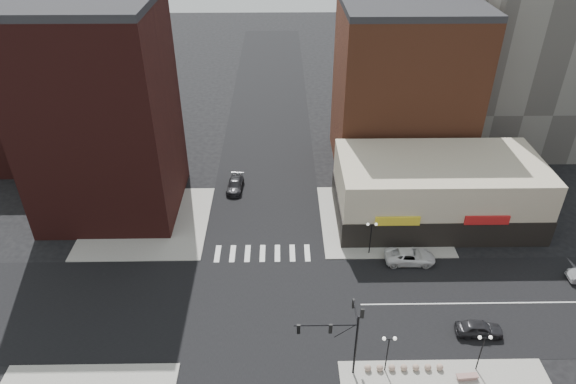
{
  "coord_description": "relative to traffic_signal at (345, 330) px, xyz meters",
  "views": [
    {
      "loc": [
        2.1,
        -37.11,
        37.4
      ],
      "look_at": [
        2.74,
        3.97,
        11.0
      ],
      "focal_mm": 32.0,
      "sensor_mm": 36.0,
      "label": 1
    }
  ],
  "objects": [
    {
      "name": "street_lamp_se_a",
      "position": [
        3.76,
        -0.17,
        -1.67
      ],
      "size": [
        1.22,
        0.32,
        4.16
      ],
      "color": "black",
      "rests_on": "sidewalk_se"
    },
    {
      "name": "building_ne_midrise",
      "position": [
        11.76,
        37.33,
        6.04
      ],
      "size": [
        18.0,
        15.0,
        22.0
      ],
      "primitive_type": "cube",
      "color": "brown",
      "rests_on": "ground"
    },
    {
      "name": "bollard_row",
      "position": [
        5.41,
        -0.17,
        -4.55
      ],
      "size": [
        6.89,
        0.59,
        0.59
      ],
      "color": "#A1806F",
      "rests_on": "sidewalk_se"
    },
    {
      "name": "ground",
      "position": [
        -7.24,
        7.83,
        -4.96
      ],
      "size": [
        240.0,
        240.0,
        0.0
      ],
      "primitive_type": "plane",
      "color": "black",
      "rests_on": "ground"
    },
    {
      "name": "road_ew",
      "position": [
        -7.24,
        7.83,
        -4.95
      ],
      "size": [
        200.0,
        14.0,
        0.02
      ],
      "primitive_type": "cube",
      "color": "black",
      "rests_on": "ground"
    },
    {
      "name": "street_lamp_se_b",
      "position": [
        11.76,
        -0.17,
        -1.67
      ],
      "size": [
        1.22,
        0.32,
        4.16
      ],
      "color": "black",
      "rests_on": "sidewalk_se"
    },
    {
      "name": "street_lamp_ne",
      "position": [
        4.76,
        15.83,
        -1.67
      ],
      "size": [
        1.22,
        0.32,
        4.16
      ],
      "color": "black",
      "rests_on": "sidewalk_ne"
    },
    {
      "name": "white_suv",
      "position": [
        9.04,
        14.33,
        -4.19
      ],
      "size": [
        5.6,
        2.69,
        1.54
      ],
      "primitive_type": "imported",
      "rotation": [
        0.0,
        0.0,
        1.55
      ],
      "color": "silver",
      "rests_on": "ground"
    },
    {
      "name": "dark_sedan_north",
      "position": [
        -11.38,
        29.73,
        -4.24
      ],
      "size": [
        2.34,
        5.09,
        1.44
      ],
      "primitive_type": "imported",
      "rotation": [
        0.0,
        0.0,
        -0.07
      ],
      "color": "black",
      "rests_on": "ground"
    },
    {
      "name": "building_ne_row",
      "position": [
        13.76,
        22.83,
        -1.66
      ],
      "size": [
        24.2,
        12.2,
        8.0
      ],
      "color": "#B6AC91",
      "rests_on": "ground"
    },
    {
      "name": "dark_sedan_east",
      "position": [
        13.28,
        3.85,
        -4.22
      ],
      "size": [
        4.44,
        2.0,
        1.48
      ],
      "primitive_type": "imported",
      "rotation": [
        0.0,
        0.0,
        1.51
      ],
      "color": "black",
      "rests_on": "ground"
    },
    {
      "name": "traffic_signal",
      "position": [
        0.0,
        0.0,
        0.0
      ],
      "size": [
        5.59,
        3.09,
        7.77
      ],
      "color": "black",
      "rests_on": "ground"
    },
    {
      "name": "stone_bench",
      "position": [
        10.65,
        -1.17,
        -4.61
      ],
      "size": [
        1.87,
        0.7,
        0.43
      ],
      "rotation": [
        0.0,
        0.0,
        0.08
      ],
      "color": "#997169",
      "rests_on": "sidewalk_se"
    },
    {
      "name": "sidewalk_nw",
      "position": [
        -21.74,
        22.33,
        -4.9
      ],
      "size": [
        15.0,
        15.0,
        0.12
      ],
      "primitive_type": "cube",
      "color": "gray",
      "rests_on": "ground"
    },
    {
      "name": "building_nw_low",
      "position": [
        -39.24,
        41.83,
        1.04
      ],
      "size": [
        20.0,
        18.0,
        12.0
      ],
      "primitive_type": "cube",
      "color": "#391412",
      "rests_on": "ground"
    },
    {
      "name": "road_ns",
      "position": [
        -7.24,
        7.83,
        -4.95
      ],
      "size": [
        14.0,
        200.0,
        0.02
      ],
      "primitive_type": "cube",
      "color": "black",
      "rests_on": "ground"
    },
    {
      "name": "building_nw",
      "position": [
        -26.24,
        26.33,
        7.54
      ],
      "size": [
        16.0,
        15.0,
        25.0
      ],
      "primitive_type": "cube",
      "color": "#391412",
      "rests_on": "ground"
    },
    {
      "name": "sidewalk_ne",
      "position": [
        7.26,
        22.33,
        -4.9
      ],
      "size": [
        15.0,
        15.0,
        0.12
      ],
      "primitive_type": "cube",
      "color": "gray",
      "rests_on": "ground"
    }
  ]
}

